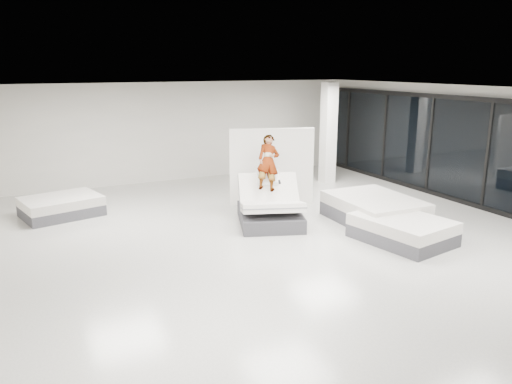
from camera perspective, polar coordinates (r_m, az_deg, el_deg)
room at (r=10.37m, az=3.87°, el=2.50°), size 14.00×14.04×3.20m
hero_bed at (r=11.96m, az=1.61°, el=-1.92°), size 1.99×2.27×1.24m
person at (r=12.08m, az=1.42°, el=2.24°), size 1.01×1.54×1.19m
remote at (r=11.81m, az=2.70°, el=1.16°), size 0.09×0.15×0.08m
divider_panel at (r=13.58m, az=1.81°, el=2.92°), size 2.19×0.88×2.08m
flat_bed_right_far at (r=12.44m, az=13.34°, el=-1.98°), size 1.78×2.32×0.62m
flat_bed_right_near at (r=11.25m, az=16.36°, el=-4.15°), size 1.77×2.16×0.53m
flat_bed_left_far at (r=13.54m, az=-21.35°, el=-1.54°), size 2.07×1.73×0.50m
column at (r=16.23m, az=8.26°, el=6.66°), size 0.40×0.40×3.20m
storefront_glazing at (r=14.24m, az=24.98°, el=3.81°), size 0.12×13.40×2.92m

